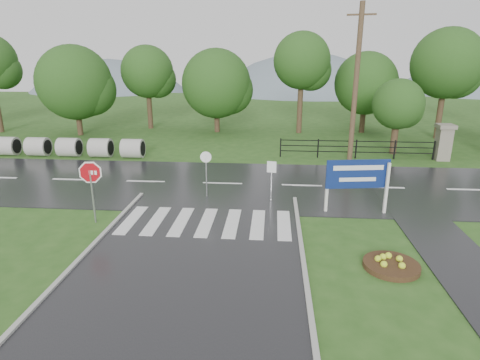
{
  "coord_description": "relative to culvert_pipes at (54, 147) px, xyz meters",
  "views": [
    {
      "loc": [
        2.5,
        -9.24,
        6.29
      ],
      "look_at": [
        1.23,
        6.0,
        1.5
      ],
      "focal_mm": 30.0,
      "sensor_mm": 36.0,
      "label": 1
    }
  ],
  "objects": [
    {
      "name": "estate_billboard",
      "position": [
        17.58,
        -8.38,
        0.97
      ],
      "size": [
        2.59,
        0.45,
        2.28
      ],
      "color": "silver",
      "rests_on": "ground"
    },
    {
      "name": "main_road",
      "position": [
        11.62,
        -5.0,
        -0.6
      ],
      "size": [
        90.0,
        8.0,
        0.04
      ],
      "primitive_type": "cube",
      "color": "black",
      "rests_on": "ground"
    },
    {
      "name": "entrance_tree_left",
      "position": [
        22.09,
        2.5,
        2.64
      ],
      "size": [
        3.23,
        3.23,
        4.88
      ],
      "color": "#3D2B1C",
      "rests_on": "ground"
    },
    {
      "name": "stop_sign",
      "position": [
        7.27,
        -10.25,
        1.23
      ],
      "size": [
        1.16,
        0.2,
        2.63
      ],
      "color": "#939399",
      "rests_on": "ground"
    },
    {
      "name": "treeline",
      "position": [
        12.62,
        9.0,
        -0.6
      ],
      "size": [
        83.2,
        5.2,
        10.0
      ],
      "color": "#1D4515",
      "rests_on": "ground"
    },
    {
      "name": "reg_sign_round",
      "position": [
        11.14,
        -7.0,
        0.78
      ],
      "size": [
        0.5,
        0.08,
        2.17
      ],
      "color": "#939399",
      "rests_on": "ground"
    },
    {
      "name": "flower_bed",
      "position": [
        17.85,
        -12.91,
        -0.47
      ],
      "size": [
        1.7,
        1.7,
        0.34
      ],
      "color": "#332111",
      "rests_on": "ground"
    },
    {
      "name": "crosswalk",
      "position": [
        11.62,
        -10.0,
        -0.54
      ],
      "size": [
        6.5,
        2.8,
        0.02
      ],
      "color": "silver",
      "rests_on": "ground"
    },
    {
      "name": "fence_west",
      "position": [
        19.37,
        1.0,
        0.12
      ],
      "size": [
        9.58,
        0.08,
        1.2
      ],
      "color": "black",
      "rests_on": "ground"
    },
    {
      "name": "ground",
      "position": [
        11.62,
        -15.0,
        -0.6
      ],
      "size": [
        120.0,
        120.0,
        0.0
      ],
      "primitive_type": "plane",
      "color": "#29511B",
      "rests_on": "ground"
    },
    {
      "name": "hills",
      "position": [
        15.11,
        50.0,
        -16.14
      ],
      "size": [
        102.0,
        48.0,
        48.0
      ],
      "color": "slate",
      "rests_on": "ground"
    },
    {
      "name": "utility_pole_east",
      "position": [
        18.92,
        0.5,
        4.06
      ],
      "size": [
        1.62,
        0.41,
        9.16
      ],
      "color": "#473523",
      "rests_on": "ground"
    },
    {
      "name": "walkway",
      "position": [
        20.12,
        -11.0,
        -0.6
      ],
      "size": [
        2.2,
        11.0,
        0.04
      ],
      "primitive_type": "cube",
      "color": "#29292C",
      "rests_on": "ground"
    },
    {
      "name": "pillar_west",
      "position": [
        24.62,
        1.0,
        0.58
      ],
      "size": [
        1.0,
        1.0,
        2.24
      ],
      "color": "gray",
      "rests_on": "ground"
    },
    {
      "name": "reg_sign_small",
      "position": [
        14.1,
        -7.32,
        0.74
      ],
      "size": [
        0.41,
        0.1,
        1.86
      ],
      "color": "#939399",
      "rests_on": "ground"
    },
    {
      "name": "culvert_pipes",
      "position": [
        0.0,
        0.0,
        0.0
      ],
      "size": [
        11.8,
        1.2,
        1.2
      ],
      "color": "#9E9B93",
      "rests_on": "ground"
    }
  ]
}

